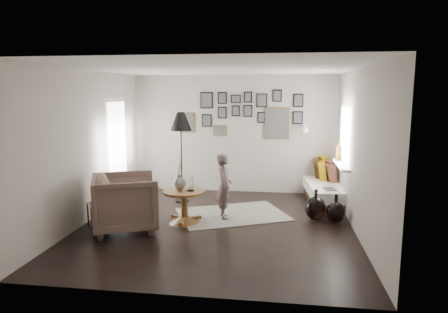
# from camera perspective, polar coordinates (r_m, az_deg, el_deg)

# --- Properties ---
(ground) EXTENTS (4.80, 4.80, 0.00)m
(ground) POSITION_cam_1_polar(r_m,az_deg,el_deg) (6.86, -1.00, -9.77)
(ground) COLOR black
(ground) RESTS_ON ground
(wall_back) EXTENTS (4.50, 0.00, 4.50)m
(wall_back) POSITION_cam_1_polar(r_m,az_deg,el_deg) (8.91, 1.37, 3.20)
(wall_back) COLOR #ACA296
(wall_back) RESTS_ON ground
(wall_front) EXTENTS (4.50, 0.00, 4.50)m
(wall_front) POSITION_cam_1_polar(r_m,az_deg,el_deg) (4.23, -6.10, -3.50)
(wall_front) COLOR #ACA296
(wall_front) RESTS_ON ground
(wall_left) EXTENTS (0.00, 4.80, 4.80)m
(wall_left) POSITION_cam_1_polar(r_m,az_deg,el_deg) (7.25, -18.90, 1.34)
(wall_left) COLOR #ACA296
(wall_left) RESTS_ON ground
(wall_right) EXTENTS (0.00, 4.80, 4.80)m
(wall_right) POSITION_cam_1_polar(r_m,az_deg,el_deg) (6.59, 18.68, 0.61)
(wall_right) COLOR #ACA296
(wall_right) RESTS_ON ground
(ceiling) EXTENTS (4.80, 4.80, 0.00)m
(ceiling) POSITION_cam_1_polar(r_m,az_deg,el_deg) (6.50, -1.07, 12.48)
(ceiling) COLOR white
(ceiling) RESTS_ON wall_back
(door_left) EXTENTS (0.00, 2.14, 2.14)m
(door_left) POSITION_cam_1_polar(r_m,az_deg,el_deg) (8.35, -15.04, 0.76)
(door_left) COLOR white
(door_left) RESTS_ON wall_left
(window_right) EXTENTS (0.15, 1.32, 1.30)m
(window_right) POSITION_cam_1_polar(r_m,az_deg,el_deg) (7.94, 16.24, -0.58)
(window_right) COLOR white
(window_right) RESTS_ON wall_right
(gallery_wall) EXTENTS (2.74, 0.03, 1.08)m
(gallery_wall) POSITION_cam_1_polar(r_m,az_deg,el_deg) (8.83, 3.22, 6.02)
(gallery_wall) COLOR brown
(gallery_wall) RESTS_ON wall_back
(wall_sconce) EXTENTS (0.18, 0.36, 0.16)m
(wall_sconce) POSITION_cam_1_polar(r_m,az_deg,el_deg) (8.59, 11.51, 3.89)
(wall_sconce) COLOR white
(wall_sconce) RESTS_ON wall_back
(rug) EXTENTS (2.27, 1.99, 0.01)m
(rug) POSITION_cam_1_polar(r_m,az_deg,el_deg) (7.41, 1.19, -8.26)
(rug) COLOR beige
(rug) RESTS_ON ground
(pedestal_table) EXTENTS (0.72, 0.72, 0.57)m
(pedestal_table) POSITION_cam_1_polar(r_m,az_deg,el_deg) (6.94, -5.67, -7.30)
(pedestal_table) COLOR brown
(pedestal_table) RESTS_ON ground
(vase) EXTENTS (0.21, 0.21, 0.52)m
(vase) POSITION_cam_1_polar(r_m,az_deg,el_deg) (6.86, -6.34, -3.50)
(vase) COLOR black
(vase) RESTS_ON pedestal_table
(candles) EXTENTS (0.12, 0.12, 0.27)m
(candles) POSITION_cam_1_polar(r_m,az_deg,el_deg) (6.81, -4.82, -3.83)
(candles) COLOR black
(candles) RESTS_ON pedestal_table
(daybed) EXTENTS (0.92, 1.88, 0.88)m
(daybed) POSITION_cam_1_polar(r_m,az_deg,el_deg) (8.50, 14.44, -4.39)
(daybed) COLOR black
(daybed) RESTS_ON ground
(magazine_on_daybed) EXTENTS (0.26, 0.31, 0.01)m
(magazine_on_daybed) POSITION_cam_1_polar(r_m,az_deg,el_deg) (7.85, 14.86, -4.51)
(magazine_on_daybed) COLOR black
(magazine_on_daybed) RESTS_ON daybed
(armchair) EXTENTS (1.32, 1.31, 0.92)m
(armchair) POSITION_cam_1_polar(r_m,az_deg,el_deg) (6.70, -13.89, -6.39)
(armchair) COLOR brown
(armchair) RESTS_ON ground
(armchair_cushion) EXTENTS (0.55, 0.55, 0.19)m
(armchair_cushion) POSITION_cam_1_polar(r_m,az_deg,el_deg) (6.73, -13.50, -6.13)
(armchair_cushion) COLOR white
(armchair_cushion) RESTS_ON armchair
(floor_lamp) EXTENTS (0.43, 0.43, 1.83)m
(floor_lamp) POSITION_cam_1_polar(r_m,az_deg,el_deg) (8.05, -6.18, 4.53)
(floor_lamp) COLOR black
(floor_lamp) RESTS_ON ground
(magazine_basket) EXTENTS (0.41, 0.41, 0.41)m
(magazine_basket) POSITION_cam_1_polar(r_m,az_deg,el_deg) (7.05, -17.57, -7.94)
(magazine_basket) COLOR black
(magazine_basket) RESTS_ON ground
(demijohn_large) EXTENTS (0.37, 0.37, 0.55)m
(demijohn_large) POSITION_cam_1_polar(r_m,az_deg,el_deg) (7.24, 12.94, -7.20)
(demijohn_large) COLOR black
(demijohn_large) RESTS_ON ground
(demijohn_small) EXTENTS (0.32, 0.32, 0.50)m
(demijohn_small) POSITION_cam_1_polar(r_m,az_deg,el_deg) (7.17, 15.65, -7.67)
(demijohn_small) COLOR black
(demijohn_small) RESTS_ON ground
(child) EXTENTS (0.40, 0.49, 1.17)m
(child) POSITION_cam_1_polar(r_m,az_deg,el_deg) (7.06, 0.00, -4.28)
(child) COLOR brown
(child) RESTS_ON ground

